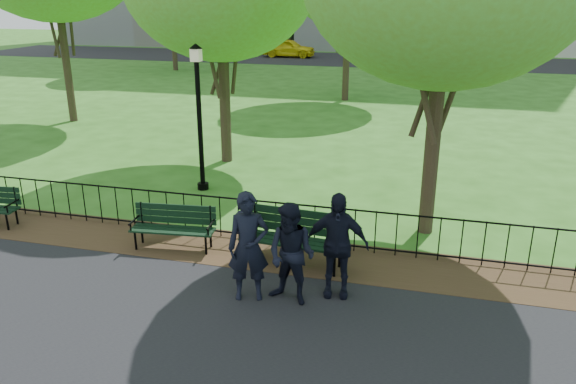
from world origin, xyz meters
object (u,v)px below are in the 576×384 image
(park_bench_left_a, at_px, (174,222))
(person_left, at_px, (249,247))
(person_mid, at_px, (291,254))
(taxi, at_px, (288,48))
(park_bench_main, at_px, (271,228))
(person_right, at_px, (336,245))
(sedan_dark, at_px, (470,53))
(sedan_silver, at_px, (402,54))
(lamppost, at_px, (199,113))

(park_bench_left_a, distance_m, person_left, 2.59)
(person_mid, relative_size, taxi, 0.41)
(park_bench_main, bearing_deg, park_bench_left_a, -179.58)
(person_right, bearing_deg, park_bench_left_a, 156.39)
(park_bench_left_a, height_order, person_left, person_left)
(park_bench_left_a, relative_size, sedan_dark, 0.36)
(person_mid, xyz_separation_m, sedan_silver, (-0.52, 32.97, -0.13))
(person_left, xyz_separation_m, taxi, (-8.72, 35.55, -0.22))
(park_bench_main, relative_size, person_right, 1.19)
(person_left, distance_m, taxi, 36.61)
(lamppost, xyz_separation_m, sedan_silver, (3.11, 28.10, -1.27))
(person_left, height_order, person_mid, person_left)
(park_bench_left_a, xyz_separation_m, taxi, (-6.65, 34.05, 0.18))
(park_bench_main, xyz_separation_m, park_bench_left_a, (-2.04, 0.14, -0.17))
(park_bench_main, relative_size, sedan_silver, 0.49)
(sedan_dark, bearing_deg, taxi, 106.10)
(lamppost, bearing_deg, person_left, -59.28)
(person_right, bearing_deg, lamppost, 126.93)
(park_bench_left_a, xyz_separation_m, person_mid, (2.78, -1.45, 0.33))
(park_bench_left_a, bearing_deg, person_left, -42.14)
(sedan_silver, bearing_deg, person_right, 174.06)
(sedan_silver, bearing_deg, sedan_dark, -67.96)
(park_bench_left_a, distance_m, sedan_dark, 34.89)
(park_bench_main, bearing_deg, lamppost, 133.42)
(park_bench_main, height_order, person_mid, person_mid)
(person_mid, xyz_separation_m, sedan_dark, (4.12, 35.65, -0.17))
(park_bench_main, distance_m, sedan_silver, 31.66)
(lamppost, bearing_deg, sedan_dark, 75.87)
(person_left, height_order, sedan_dark, person_left)
(lamppost, height_order, taxi, lamppost)
(lamppost, height_order, sedan_silver, lamppost)
(person_right, bearing_deg, park_bench_main, 140.52)
(person_right, height_order, sedan_silver, person_right)
(sedan_dark, bearing_deg, lamppost, -178.66)
(lamppost, relative_size, sedan_silver, 0.84)
(park_bench_left_a, bearing_deg, sedan_silver, 79.67)
(park_bench_left_a, distance_m, taxi, 34.69)
(park_bench_main, xyz_separation_m, sedan_silver, (0.22, 31.65, 0.03))
(sedan_silver, bearing_deg, person_left, 171.68)
(park_bench_left_a, distance_m, person_mid, 3.16)
(taxi, bearing_deg, park_bench_main, -165.68)
(person_right, relative_size, sedan_silver, 0.41)
(park_bench_left_a, xyz_separation_m, sedan_silver, (2.27, 31.52, 0.20))
(park_bench_main, distance_m, taxi, 35.27)
(lamppost, relative_size, person_left, 1.99)
(taxi, relative_size, sedan_silver, 0.95)
(person_right, distance_m, taxi, 36.49)
(person_left, xyz_separation_m, person_right, (1.36, 0.48, -0.02))
(taxi, bearing_deg, sedan_silver, -105.80)
(person_left, bearing_deg, park_bench_left_a, 126.56)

